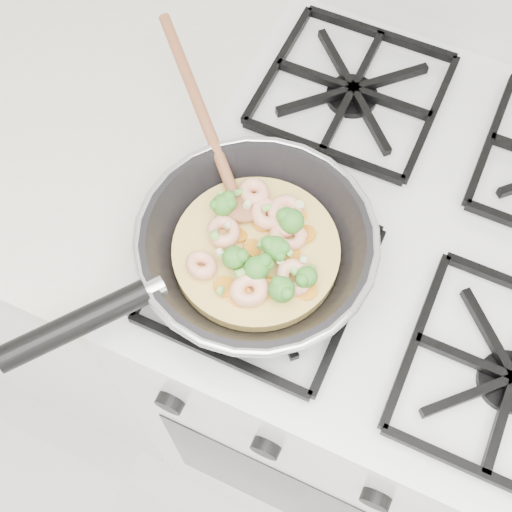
% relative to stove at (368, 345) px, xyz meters
% --- Properties ---
extents(stove, '(0.60, 0.60, 0.92)m').
position_rel_stove_xyz_m(stove, '(0.00, 0.00, 0.00)').
color(stove, white).
rests_on(stove, ground).
extents(counter_left, '(1.00, 0.60, 0.90)m').
position_rel_stove_xyz_m(counter_left, '(-0.80, 0.00, -0.01)').
color(counter_left, white).
rests_on(counter_left, ground).
extents(skillet, '(0.37, 0.47, 0.10)m').
position_rel_stove_xyz_m(skillet, '(-0.16, -0.14, 0.49)').
color(skillet, black).
rests_on(skillet, stove).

